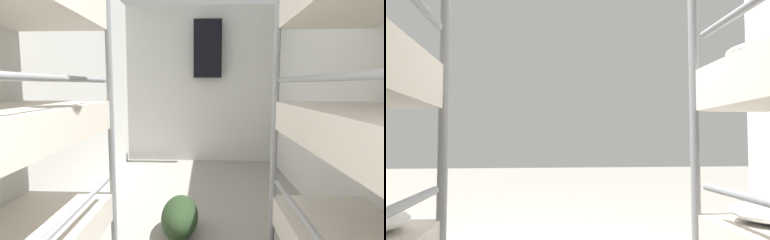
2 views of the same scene
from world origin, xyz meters
The scene contains 0 objects.
Camera 2 is at (0.16, 2.25, 0.82)m, focal length 35.00 mm.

